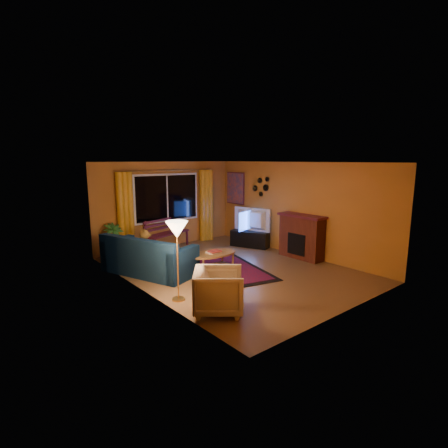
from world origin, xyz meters
TOP-DOWN VIEW (x-y plane):
  - floor at (0.00, 0.00)m, footprint 4.50×6.00m
  - ceiling at (0.00, 0.00)m, footprint 4.50×6.00m
  - wall_back at (0.00, 3.01)m, footprint 4.50×0.02m
  - wall_left at (-2.26, 0.00)m, footprint 0.02×6.00m
  - wall_right at (2.26, 0.00)m, footprint 0.02×6.00m
  - window at (0.00, 2.94)m, footprint 2.00×0.02m
  - curtain_rod at (0.00, 2.90)m, footprint 3.20×0.03m
  - curtain_left at (-1.35, 2.88)m, footprint 0.36×0.36m
  - curtain_right at (1.35, 2.88)m, footprint 0.36×0.36m
  - bench at (-0.19, 2.69)m, footprint 1.55×0.85m
  - potted_plant at (-1.83, 2.60)m, footprint 0.62×0.62m
  - sofa at (-1.64, 1.00)m, footprint 1.63×2.35m
  - dog at (-1.59, 1.48)m, footprint 0.37×0.45m
  - armchair at (-1.69, -1.64)m, footprint 1.10×1.10m
  - floor_lamp at (-1.95, -0.76)m, footprint 0.29×0.29m
  - rug at (-0.16, 0.19)m, footprint 2.27×2.98m
  - coffee_table at (-0.42, 0.18)m, footprint 1.25×1.25m
  - tv_console at (1.82, 1.33)m, footprint 0.79×1.19m
  - television at (1.82, 1.33)m, footprint 0.49×1.18m
  - fireplace at (2.05, -0.40)m, footprint 0.40×1.20m
  - mirror_cluster at (2.21, 1.30)m, footprint 0.06×0.60m
  - painting at (2.22, 2.45)m, footprint 0.04×0.76m

SIDE VIEW (x-z plane):
  - floor at x=0.00m, z-range -0.02..0.00m
  - rug at x=-0.16m, z-range 0.00..0.02m
  - coffee_table at x=-0.42m, z-range 0.00..0.44m
  - bench at x=-0.19m, z-range 0.00..0.45m
  - tv_console at x=1.82m, z-range 0.00..0.47m
  - armchair at x=-1.69m, z-range 0.00..0.83m
  - sofa at x=-1.64m, z-range 0.00..0.88m
  - potted_plant at x=-1.83m, z-range 0.00..0.94m
  - fireplace at x=2.05m, z-range 0.00..1.10m
  - dog at x=-1.59m, z-range 0.43..0.86m
  - floor_lamp at x=-1.95m, z-range 0.00..1.48m
  - television at x=1.82m, z-range 0.47..1.16m
  - curtain_left at x=-1.35m, z-range 0.00..2.24m
  - curtain_right at x=1.35m, z-range 0.00..2.24m
  - wall_back at x=0.00m, z-range 0.00..2.50m
  - wall_left at x=-2.26m, z-range 0.00..2.50m
  - wall_right at x=2.26m, z-range 0.00..2.50m
  - window at x=0.00m, z-range 0.80..2.10m
  - painting at x=2.22m, z-range 1.17..2.13m
  - mirror_cluster at x=2.21m, z-range 1.52..2.08m
  - curtain_rod at x=0.00m, z-range 2.23..2.27m
  - ceiling at x=0.00m, z-range 2.50..2.52m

